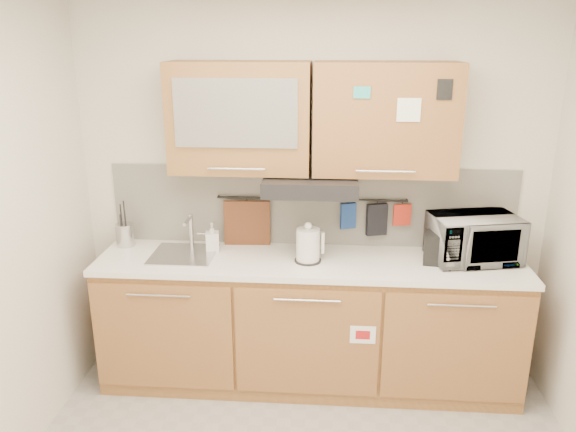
# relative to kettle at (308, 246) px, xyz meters

# --- Properties ---
(wall_back) EXTENTS (3.20, 0.00, 3.20)m
(wall_back) POSITION_rel_kettle_xyz_m (0.01, 0.35, 0.27)
(wall_back) COLOR silver
(wall_back) RESTS_ON ground
(base_cabinet) EXTENTS (2.80, 0.64, 0.88)m
(base_cabinet) POSITION_rel_kettle_xyz_m (0.01, 0.04, -0.62)
(base_cabinet) COLOR #A97A3C
(base_cabinet) RESTS_ON floor
(countertop) EXTENTS (2.82, 0.62, 0.04)m
(countertop) POSITION_rel_kettle_xyz_m (0.01, 0.04, -0.13)
(countertop) COLOR white
(countertop) RESTS_ON base_cabinet
(backsplash) EXTENTS (2.80, 0.02, 0.56)m
(backsplash) POSITION_rel_kettle_xyz_m (0.01, 0.33, 0.17)
(backsplash) COLOR silver
(backsplash) RESTS_ON countertop
(upper_cabinets) EXTENTS (1.82, 0.37, 0.70)m
(upper_cabinets) POSITION_rel_kettle_xyz_m (0.00, 0.17, 0.80)
(upper_cabinets) COLOR #A97A3C
(upper_cabinets) RESTS_ON wall_back
(range_hood) EXTENTS (0.60, 0.46, 0.10)m
(range_hood) POSITION_rel_kettle_xyz_m (0.01, 0.10, 0.39)
(range_hood) COLOR black
(range_hood) RESTS_ON upper_cabinets
(sink) EXTENTS (0.42, 0.40, 0.26)m
(sink) POSITION_rel_kettle_xyz_m (-0.84, 0.05, -0.10)
(sink) COLOR silver
(sink) RESTS_ON countertop
(utensil_rail) EXTENTS (1.30, 0.02, 0.02)m
(utensil_rail) POSITION_rel_kettle_xyz_m (0.01, 0.30, 0.23)
(utensil_rail) COLOR black
(utensil_rail) RESTS_ON backsplash
(utensil_crock) EXTENTS (0.15, 0.15, 0.32)m
(utensil_crock) POSITION_rel_kettle_xyz_m (-1.29, 0.20, -0.02)
(utensil_crock) COLOR #B8B8BD
(utensil_crock) RESTS_ON countertop
(kettle) EXTENTS (0.20, 0.19, 0.27)m
(kettle) POSITION_rel_kettle_xyz_m (0.00, 0.00, 0.00)
(kettle) COLOR silver
(kettle) RESTS_ON countertop
(toaster) EXTENTS (0.29, 0.20, 0.20)m
(toaster) POSITION_rel_kettle_xyz_m (0.88, 0.04, -0.00)
(toaster) COLOR black
(toaster) RESTS_ON countertop
(microwave) EXTENTS (0.61, 0.48, 0.30)m
(microwave) POSITION_rel_kettle_xyz_m (1.08, 0.10, 0.04)
(microwave) COLOR #999999
(microwave) RESTS_ON countertop
(soap_bottle) EXTENTS (0.11, 0.11, 0.20)m
(soap_bottle) POSITION_rel_kettle_xyz_m (-0.66, 0.14, -0.01)
(soap_bottle) COLOR #999999
(soap_bottle) RESTS_ON countertop
(cutting_board) EXTENTS (0.32, 0.04, 0.40)m
(cutting_board) POSITION_rel_kettle_xyz_m (-0.44, 0.28, 0.01)
(cutting_board) COLOR brown
(cutting_board) RESTS_ON utensil_rail
(oven_mitt) EXTENTS (0.11, 0.06, 0.18)m
(oven_mitt) POSITION_rel_kettle_xyz_m (0.26, 0.28, 0.12)
(oven_mitt) COLOR navy
(oven_mitt) RESTS_ON utensil_rail
(dark_pouch) EXTENTS (0.15, 0.08, 0.22)m
(dark_pouch) POSITION_rel_kettle_xyz_m (0.46, 0.28, 0.10)
(dark_pouch) COLOR black
(dark_pouch) RESTS_ON utensil_rail
(pot_holder) EXTENTS (0.12, 0.04, 0.15)m
(pot_holder) POSITION_rel_kettle_xyz_m (0.63, 0.28, 0.14)
(pot_holder) COLOR #AF2617
(pot_holder) RESTS_ON utensil_rail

